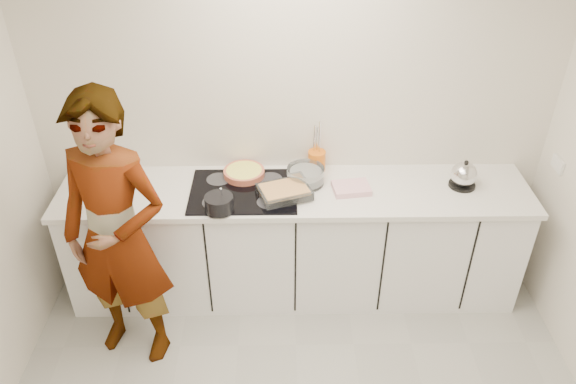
{
  "coord_description": "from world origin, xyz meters",
  "views": [
    {
      "loc": [
        -0.09,
        -1.89,
        3.06
      ],
      "look_at": [
        -0.05,
        1.05,
        1.05
      ],
      "focal_mm": 35.0,
      "sensor_mm": 36.0,
      "label": 1
    }
  ],
  "objects_px": {
    "baking_dish": "(284,191)",
    "utensil_crock": "(317,161)",
    "cook": "(117,237)",
    "saucepan": "(219,203)",
    "hob": "(243,191)",
    "tart_dish": "(244,172)",
    "kettle": "(464,175)",
    "mixing_bowl": "(306,176)"
  },
  "relations": [
    {
      "from": "baking_dish",
      "to": "utensil_crock",
      "type": "xyz_separation_m",
      "value": [
        0.23,
        0.34,
        0.03
      ]
    },
    {
      "from": "baking_dish",
      "to": "utensil_crock",
      "type": "bearing_deg",
      "value": 55.29
    },
    {
      "from": "cook",
      "to": "saucepan",
      "type": "bearing_deg",
      "value": 41.15
    },
    {
      "from": "saucepan",
      "to": "cook",
      "type": "relative_size",
      "value": 0.12
    },
    {
      "from": "hob",
      "to": "baking_dish",
      "type": "distance_m",
      "value": 0.29
    },
    {
      "from": "tart_dish",
      "to": "utensil_crock",
      "type": "height_order",
      "value": "utensil_crock"
    },
    {
      "from": "hob",
      "to": "baking_dish",
      "type": "height_order",
      "value": "baking_dish"
    },
    {
      "from": "hob",
      "to": "kettle",
      "type": "distance_m",
      "value": 1.51
    },
    {
      "from": "tart_dish",
      "to": "mixing_bowl",
      "type": "xyz_separation_m",
      "value": [
        0.43,
        -0.08,
        0.02
      ]
    },
    {
      "from": "kettle",
      "to": "tart_dish",
      "type": "bearing_deg",
      "value": 174.92
    },
    {
      "from": "mixing_bowl",
      "to": "kettle",
      "type": "xyz_separation_m",
      "value": [
        1.08,
        -0.06,
        0.03
      ]
    },
    {
      "from": "hob",
      "to": "utensil_crock",
      "type": "distance_m",
      "value": 0.58
    },
    {
      "from": "tart_dish",
      "to": "baking_dish",
      "type": "bearing_deg",
      "value": -42.31
    },
    {
      "from": "saucepan",
      "to": "mixing_bowl",
      "type": "distance_m",
      "value": 0.66
    },
    {
      "from": "baking_dish",
      "to": "cook",
      "type": "distance_m",
      "value": 1.1
    },
    {
      "from": "saucepan",
      "to": "kettle",
      "type": "height_order",
      "value": "kettle"
    },
    {
      "from": "hob",
      "to": "mixing_bowl",
      "type": "relative_size",
      "value": 2.51
    },
    {
      "from": "mixing_bowl",
      "to": "kettle",
      "type": "relative_size",
      "value": 1.33
    },
    {
      "from": "baking_dish",
      "to": "kettle",
      "type": "bearing_deg",
      "value": 5.66
    },
    {
      "from": "hob",
      "to": "saucepan",
      "type": "xyz_separation_m",
      "value": [
        -0.14,
        -0.22,
        0.06
      ]
    },
    {
      "from": "hob",
      "to": "saucepan",
      "type": "height_order",
      "value": "saucepan"
    },
    {
      "from": "hob",
      "to": "cook",
      "type": "bearing_deg",
      "value": -144.72
    },
    {
      "from": "mixing_bowl",
      "to": "kettle",
      "type": "distance_m",
      "value": 1.08
    },
    {
      "from": "tart_dish",
      "to": "baking_dish",
      "type": "relative_size",
      "value": 0.79
    },
    {
      "from": "baking_dish",
      "to": "kettle",
      "type": "relative_size",
      "value": 1.82
    },
    {
      "from": "tart_dish",
      "to": "hob",
      "type": "bearing_deg",
      "value": -88.91
    },
    {
      "from": "baking_dish",
      "to": "kettle",
      "type": "distance_m",
      "value": 1.23
    },
    {
      "from": "kettle",
      "to": "mixing_bowl",
      "type": "bearing_deg",
      "value": 177.01
    },
    {
      "from": "hob",
      "to": "utensil_crock",
      "type": "height_order",
      "value": "utensil_crock"
    },
    {
      "from": "mixing_bowl",
      "to": "utensil_crock",
      "type": "xyz_separation_m",
      "value": [
        0.09,
        0.16,
        0.02
      ]
    },
    {
      "from": "hob",
      "to": "baking_dish",
      "type": "relative_size",
      "value": 1.83
    },
    {
      "from": "tart_dish",
      "to": "cook",
      "type": "distance_m",
      "value": 1.01
    },
    {
      "from": "hob",
      "to": "kettle",
      "type": "xyz_separation_m",
      "value": [
        1.5,
        0.05,
        0.08
      ]
    },
    {
      "from": "mixing_bowl",
      "to": "kettle",
      "type": "bearing_deg",
      "value": -2.99
    },
    {
      "from": "baking_dish",
      "to": "mixing_bowl",
      "type": "distance_m",
      "value": 0.23
    },
    {
      "from": "tart_dish",
      "to": "saucepan",
      "type": "distance_m",
      "value": 0.43
    },
    {
      "from": "tart_dish",
      "to": "saucepan",
      "type": "height_order",
      "value": "saucepan"
    },
    {
      "from": "hob",
      "to": "tart_dish",
      "type": "distance_m",
      "value": 0.19
    },
    {
      "from": "utensil_crock",
      "to": "tart_dish",
      "type": "bearing_deg",
      "value": -170.86
    },
    {
      "from": "saucepan",
      "to": "mixing_bowl",
      "type": "bearing_deg",
      "value": 30.26
    },
    {
      "from": "saucepan",
      "to": "kettle",
      "type": "bearing_deg",
      "value": 9.48
    },
    {
      "from": "baking_dish",
      "to": "cook",
      "type": "height_order",
      "value": "cook"
    }
  ]
}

